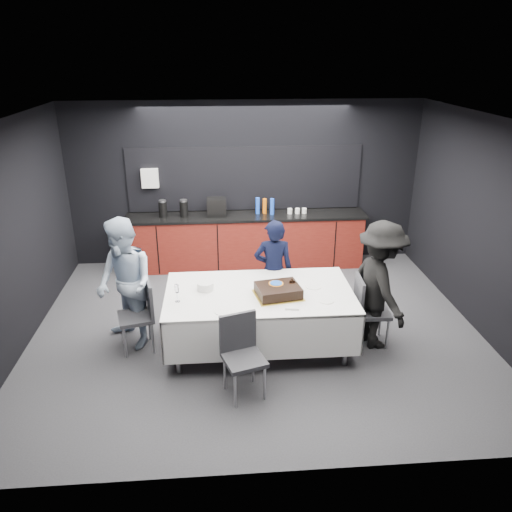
{
  "coord_description": "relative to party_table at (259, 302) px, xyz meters",
  "views": [
    {
      "loc": [
        -0.48,
        -5.91,
        3.57
      ],
      "look_at": [
        0.0,
        0.1,
        1.05
      ],
      "focal_mm": 35.0,
      "sensor_mm": 36.0,
      "label": 1
    }
  ],
  "objects": [
    {
      "name": "chair_right",
      "position": [
        1.37,
        -0.03,
        -0.11
      ],
      "size": [
        0.44,
        0.44,
        0.92
      ],
      "color": "#2F3034",
      "rests_on": "ground"
    },
    {
      "name": "cake_assembly",
      "position": [
        0.22,
        -0.13,
        0.21
      ],
      "size": [
        0.62,
        0.54,
        0.17
      ],
      "color": "gold",
      "rests_on": "party_table"
    },
    {
      "name": "ground",
      "position": [
        0.0,
        0.4,
        -0.64
      ],
      "size": [
        6.0,
        6.0,
        0.0
      ],
      "primitive_type": "plane",
      "color": "#3C3C40",
      "rests_on": "ground"
    },
    {
      "name": "person_right",
      "position": [
        1.5,
        -0.06,
        0.19
      ],
      "size": [
        0.79,
        1.17,
        1.67
      ],
      "primitive_type": "imported",
      "rotation": [
        0.0,
        0.0,
        1.74
      ],
      "color": "black",
      "rests_on": "ground"
    },
    {
      "name": "fork_pile",
      "position": [
        0.34,
        -0.46,
        0.15
      ],
      "size": [
        0.17,
        0.13,
        0.02
      ],
      "primitive_type": "cube",
      "rotation": [
        0.0,
        0.0,
        -0.18
      ],
      "color": "white",
      "rests_on": "party_table"
    },
    {
      "name": "room_shell",
      "position": [
        0.0,
        0.4,
        1.22
      ],
      "size": [
        6.04,
        5.04,
        2.82
      ],
      "color": "white",
      "rests_on": "ground"
    },
    {
      "name": "chair_left",
      "position": [
        -1.47,
        0.08,
        -0.11
      ],
      "size": [
        0.51,
        0.51,
        0.92
      ],
      "color": "#2F3034",
      "rests_on": "ground"
    },
    {
      "name": "chair_near",
      "position": [
        -0.27,
        -0.89,
        -0.11
      ],
      "size": [
        0.53,
        0.53,
        0.92
      ],
      "color": "#2F3034",
      "rests_on": "ground"
    },
    {
      "name": "party_table",
      "position": [
        0.0,
        0.0,
        0.0
      ],
      "size": [
        2.32,
        1.32,
        0.78
      ],
      "color": "#99999E",
      "rests_on": "ground"
    },
    {
      "name": "loose_plate_right_b",
      "position": [
        0.78,
        -0.3,
        0.14
      ],
      "size": [
        0.19,
        0.19,
        0.01
      ],
      "primitive_type": "cylinder",
      "color": "white",
      "rests_on": "party_table"
    },
    {
      "name": "loose_plate_right_a",
      "position": [
        0.7,
        0.09,
        0.14
      ],
      "size": [
        0.2,
        0.2,
        0.01
      ],
      "primitive_type": "cylinder",
      "color": "white",
      "rests_on": "party_table"
    },
    {
      "name": "person_center",
      "position": [
        0.26,
        0.69,
        0.1
      ],
      "size": [
        0.55,
        0.37,
        1.47
      ],
      "primitive_type": "imported",
      "rotation": [
        0.0,
        0.0,
        3.12
      ],
      "color": "black",
      "rests_on": "ground"
    },
    {
      "name": "champagne_flute",
      "position": [
        -0.99,
        -0.18,
        0.3
      ],
      "size": [
        0.06,
        0.06,
        0.22
      ],
      "color": "white",
      "rests_on": "party_table"
    },
    {
      "name": "kitchenette",
      "position": [
        -0.02,
        2.62,
        -0.1
      ],
      "size": [
        4.1,
        0.64,
        2.05
      ],
      "color": "#59130E",
      "rests_on": "ground"
    },
    {
      "name": "loose_plate_far",
      "position": [
        0.09,
        0.28,
        0.14
      ],
      "size": [
        0.18,
        0.18,
        0.01
      ],
      "primitive_type": "cylinder",
      "color": "white",
      "rests_on": "party_table"
    },
    {
      "name": "loose_plate_near",
      "position": [
        -0.45,
        -0.46,
        0.14
      ],
      "size": [
        0.22,
        0.22,
        0.01
      ],
      "primitive_type": "cylinder",
      "color": "white",
      "rests_on": "party_table"
    },
    {
      "name": "plate_stack",
      "position": [
        -0.66,
        0.11,
        0.19
      ],
      "size": [
        0.21,
        0.21,
        0.1
      ],
      "primitive_type": "cylinder",
      "color": "white",
      "rests_on": "party_table"
    },
    {
      "name": "person_left",
      "position": [
        -1.66,
        0.2,
        0.21
      ],
      "size": [
        1.01,
        1.04,
        1.7
      ],
      "primitive_type": "imported",
      "rotation": [
        0.0,
        0.0,
        -0.91
      ],
      "color": "#A6B9D1",
      "rests_on": "ground"
    }
  ]
}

